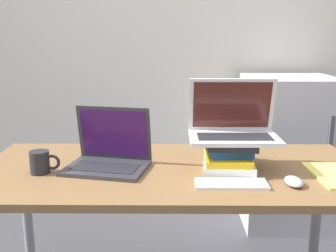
% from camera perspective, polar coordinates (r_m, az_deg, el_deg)
% --- Properties ---
extents(wall_back, '(8.00, 0.05, 2.70)m').
position_cam_1_polar(wall_back, '(2.93, 0.52, 14.81)').
color(wall_back, silver).
rests_on(wall_back, ground_plane).
extents(desk, '(1.62, 0.74, 0.72)m').
position_cam_1_polar(desk, '(1.68, 0.45, -8.43)').
color(desk, brown).
rests_on(desk, ground_plane).
extents(laptop_left, '(0.37, 0.30, 0.25)m').
position_cam_1_polar(laptop_left, '(1.66, -8.61, -4.32)').
color(laptop_left, '#333338').
rests_on(laptop_left, desk).
extents(book_stack, '(0.23, 0.30, 0.13)m').
position_cam_1_polar(book_stack, '(1.65, 8.76, -4.12)').
color(book_stack, white).
rests_on(book_stack, desk).
extents(laptop_on_books, '(0.36, 0.24, 0.24)m').
position_cam_1_polar(laptop_on_books, '(1.64, 9.38, -0.07)').
color(laptop_on_books, silver).
rests_on(laptop_on_books, book_stack).
extents(wireless_keyboard, '(0.27, 0.11, 0.01)m').
position_cam_1_polar(wireless_keyboard, '(1.48, 9.12, -8.29)').
color(wireless_keyboard, white).
rests_on(wireless_keyboard, desk).
extents(mouse, '(0.07, 0.10, 0.03)m').
position_cam_1_polar(mouse, '(1.54, 17.73, -7.68)').
color(mouse, '#B2B2B7').
rests_on(mouse, desk).
extents(mug, '(0.12, 0.08, 0.09)m').
position_cam_1_polar(mug, '(1.66, -18.04, -5.02)').
color(mug, '#232328').
rests_on(mug, desk).
extents(mini_fridge, '(0.58, 0.56, 1.00)m').
position_cam_1_polar(mini_fridge, '(2.78, 16.79, -3.45)').
color(mini_fridge, silver).
rests_on(mini_fridge, ground_plane).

